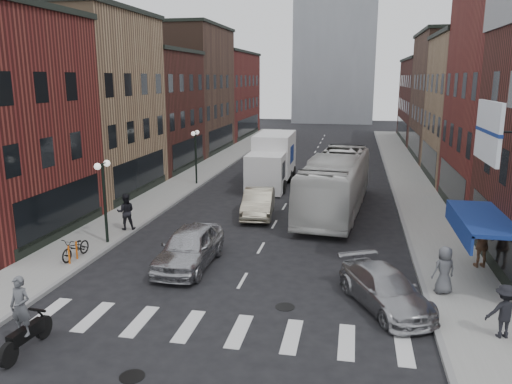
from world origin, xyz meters
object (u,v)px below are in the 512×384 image
(curb_car, at_px, (385,289))
(ped_left_solo, at_px, (126,212))
(sedan_left_near, at_px, (189,247))
(ped_right_a, at_px, (504,311))
(transit_bus, at_px, (336,183))
(parked_bicycle, at_px, (76,248))
(streetlamp_far, at_px, (196,147))
(ped_right_b, at_px, (482,245))
(bike_rack, at_px, (73,253))
(box_truck, at_px, (272,160))
(billboard_sign, at_px, (491,134))
(motorcycle_rider, at_px, (23,318))
(streetlamp_near, at_px, (104,186))
(sedan_left_far, at_px, (258,203))
(ped_right_c, at_px, (444,270))

(curb_car, height_order, ped_left_solo, ped_left_solo)
(sedan_left_near, distance_m, ped_right_a, 12.18)
(transit_bus, distance_m, parked_bicycle, 15.40)
(ped_right_a, bearing_deg, parked_bicycle, -24.61)
(streetlamp_far, xyz_separation_m, ped_right_b, (17.00, -13.96, -1.79))
(bike_rack, xyz_separation_m, box_truck, (5.77, 17.97, 1.32))
(billboard_sign, bearing_deg, sedan_left_near, 171.79)
(streetlamp_far, distance_m, motorcycle_rider, 23.64)
(bike_rack, bearing_deg, curb_car, -6.94)
(bike_rack, xyz_separation_m, ped_left_solo, (0.20, 4.82, 0.55))
(streetlamp_far, bearing_deg, motorcycle_rider, -84.40)
(sedan_left_near, bearing_deg, streetlamp_near, 159.38)
(parked_bicycle, distance_m, ped_right_b, 17.45)
(streetlamp_near, distance_m, ped_right_b, 17.09)
(parked_bicycle, bearing_deg, sedan_left_far, 59.24)
(curb_car, height_order, parked_bicycle, curb_car)
(sedan_left_far, distance_m, ped_left_solo, 7.62)
(streetlamp_near, height_order, ped_right_a, streetlamp_near)
(bike_rack, relative_size, ped_right_a, 0.47)
(streetlamp_far, bearing_deg, parked_bicycle, -91.00)
(streetlamp_near, height_order, box_truck, streetlamp_near)
(motorcycle_rider, relative_size, sedan_left_far, 0.50)
(ped_right_a, height_order, ped_right_b, ped_right_b)
(bike_rack, distance_m, ped_right_a, 16.81)
(streetlamp_near, relative_size, transit_bus, 0.33)
(billboard_sign, relative_size, ped_left_solo, 1.94)
(ped_left_solo, bearing_deg, sedan_left_far, -166.22)
(sedan_left_near, height_order, ped_right_c, ped_right_c)
(bike_rack, relative_size, sedan_left_far, 0.17)
(streetlamp_near, distance_m, box_truck, 16.29)
(sedan_left_near, distance_m, ped_left_solo, 6.27)
(curb_car, bearing_deg, billboard_sign, -12.73)
(sedan_left_near, xyz_separation_m, ped_left_solo, (-4.82, 4.01, 0.24))
(transit_bus, distance_m, sedan_left_near, 11.96)
(billboard_sign, bearing_deg, box_truck, 119.03)
(bike_rack, xyz_separation_m, curb_car, (13.06, -1.59, 0.12))
(transit_bus, bearing_deg, ped_right_a, -63.05)
(motorcycle_rider, distance_m, ped_right_c, 14.26)
(streetlamp_near, xyz_separation_m, box_truck, (5.57, 15.27, -1.04))
(billboard_sign, relative_size, transit_bus, 0.30)
(streetlamp_far, height_order, curb_car, streetlamp_far)
(ped_left_solo, bearing_deg, streetlamp_far, -111.70)
(parked_bicycle, bearing_deg, curb_car, -3.07)
(sedan_left_near, height_order, ped_left_solo, ped_left_solo)
(curb_car, relative_size, parked_bicycle, 2.52)
(ped_right_b, bearing_deg, transit_bus, -65.93)
(streetlamp_near, bearing_deg, sedan_left_near, -21.41)
(sedan_left_far, bearing_deg, box_truck, 88.18)
(sedan_left_far, bearing_deg, ped_right_a, -57.19)
(curb_car, bearing_deg, streetlamp_near, 134.67)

